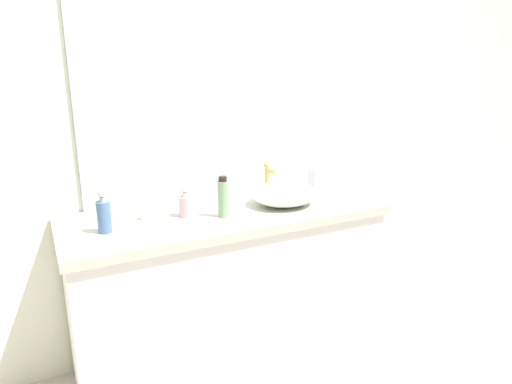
{
  "coord_description": "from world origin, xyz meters",
  "views": [
    {
      "loc": [
        -0.82,
        -1.52,
        1.53
      ],
      "look_at": [
        0.14,
        0.37,
        0.94
      ],
      "focal_mm": 31.43,
      "sensor_mm": 36.0,
      "label": 1
    }
  ],
  "objects_px": {
    "candle_jar": "(145,215)",
    "sink_basin": "(284,194)",
    "perfume_bottle": "(104,215)",
    "tissue_box": "(321,179)",
    "soap_dispenser": "(186,204)",
    "lotion_bottle": "(223,198)"
  },
  "relations": [
    {
      "from": "sink_basin",
      "to": "lotion_bottle",
      "type": "distance_m",
      "value": 0.35
    },
    {
      "from": "sink_basin",
      "to": "tissue_box",
      "type": "relative_size",
      "value": 1.92
    },
    {
      "from": "lotion_bottle",
      "to": "perfume_bottle",
      "type": "bearing_deg",
      "value": 176.55
    },
    {
      "from": "lotion_bottle",
      "to": "candle_jar",
      "type": "relative_size",
      "value": 4.35
    },
    {
      "from": "soap_dispenser",
      "to": "lotion_bottle",
      "type": "xyz_separation_m",
      "value": [
        0.15,
        -0.08,
        0.03
      ]
    },
    {
      "from": "candle_jar",
      "to": "sink_basin",
      "type": "bearing_deg",
      "value": -6.85
    },
    {
      "from": "tissue_box",
      "to": "candle_jar",
      "type": "relative_size",
      "value": 3.98
    },
    {
      "from": "lotion_bottle",
      "to": "tissue_box",
      "type": "relative_size",
      "value": 1.09
    },
    {
      "from": "sink_basin",
      "to": "tissue_box",
      "type": "height_order",
      "value": "tissue_box"
    },
    {
      "from": "perfume_bottle",
      "to": "tissue_box",
      "type": "bearing_deg",
      "value": 6.12
    },
    {
      "from": "soap_dispenser",
      "to": "tissue_box",
      "type": "relative_size",
      "value": 0.87
    },
    {
      "from": "soap_dispenser",
      "to": "tissue_box",
      "type": "xyz_separation_m",
      "value": [
        0.81,
        0.07,
        0.01
      ]
    },
    {
      "from": "tissue_box",
      "to": "candle_jar",
      "type": "distance_m",
      "value": 0.99
    },
    {
      "from": "lotion_bottle",
      "to": "tissue_box",
      "type": "distance_m",
      "value": 0.67
    },
    {
      "from": "sink_basin",
      "to": "candle_jar",
      "type": "xyz_separation_m",
      "value": [
        -0.68,
        0.08,
        -0.04
      ]
    },
    {
      "from": "sink_basin",
      "to": "soap_dispenser",
      "type": "relative_size",
      "value": 2.2
    },
    {
      "from": "lotion_bottle",
      "to": "candle_jar",
      "type": "bearing_deg",
      "value": 160.3
    },
    {
      "from": "candle_jar",
      "to": "soap_dispenser",
      "type": "bearing_deg",
      "value": -10.95
    },
    {
      "from": "sink_basin",
      "to": "candle_jar",
      "type": "height_order",
      "value": "sink_basin"
    },
    {
      "from": "perfume_bottle",
      "to": "tissue_box",
      "type": "xyz_separation_m",
      "value": [
        1.18,
        0.13,
        -0.0
      ]
    },
    {
      "from": "sink_basin",
      "to": "perfume_bottle",
      "type": "bearing_deg",
      "value": -179.59
    },
    {
      "from": "tissue_box",
      "to": "soap_dispenser",
      "type": "bearing_deg",
      "value": -174.8
    }
  ]
}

